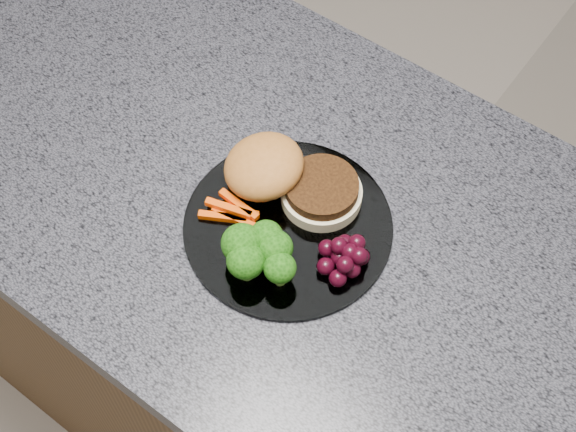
{
  "coord_description": "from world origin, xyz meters",
  "views": [
    {
      "loc": [
        0.4,
        -0.44,
        1.75
      ],
      "look_at": [
        0.1,
        -0.03,
        0.93
      ],
      "focal_mm": 50.0,
      "sensor_mm": 36.0,
      "label": 1
    }
  ],
  "objects_px": {
    "island_cabinet": "(254,326)",
    "plate": "(288,226)",
    "burger": "(284,177)",
    "grape_bunch": "(345,257)"
  },
  "relations": [
    {
      "from": "island_cabinet",
      "to": "burger",
      "type": "distance_m",
      "value": 0.5
    },
    {
      "from": "island_cabinet",
      "to": "grape_bunch",
      "type": "bearing_deg",
      "value": -9.79
    },
    {
      "from": "burger",
      "to": "island_cabinet",
      "type": "bearing_deg",
      "value": 169.22
    },
    {
      "from": "burger",
      "to": "grape_bunch",
      "type": "bearing_deg",
      "value": -44.24
    },
    {
      "from": "island_cabinet",
      "to": "plate",
      "type": "relative_size",
      "value": 4.62
    },
    {
      "from": "plate",
      "to": "grape_bunch",
      "type": "xyz_separation_m",
      "value": [
        0.09,
        -0.0,
        0.02
      ]
    },
    {
      "from": "island_cabinet",
      "to": "grape_bunch",
      "type": "relative_size",
      "value": 18.07
    },
    {
      "from": "island_cabinet",
      "to": "burger",
      "type": "relative_size",
      "value": 5.8
    },
    {
      "from": "island_cabinet",
      "to": "plate",
      "type": "xyz_separation_m",
      "value": [
        0.1,
        -0.03,
        0.47
      ]
    },
    {
      "from": "island_cabinet",
      "to": "grape_bunch",
      "type": "height_order",
      "value": "grape_bunch"
    }
  ]
}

